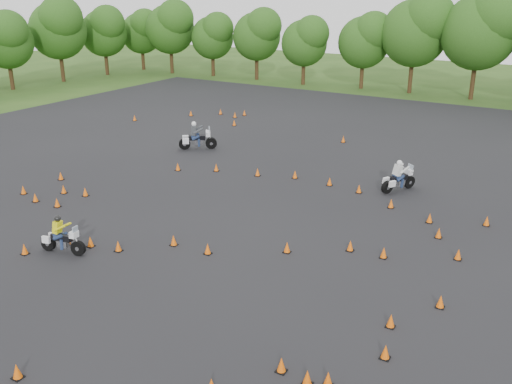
{
  "coord_description": "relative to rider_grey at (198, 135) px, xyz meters",
  "views": [
    {
      "loc": [
        13.22,
        -18.09,
        10.58
      ],
      "look_at": [
        0.0,
        4.0,
        1.2
      ],
      "focal_mm": 40.0,
      "sensor_mm": 36.0,
      "label": 1
    }
  ],
  "objects": [
    {
      "name": "ground",
      "position": [
        9.51,
        -12.18,
        -1.0
      ],
      "size": [
        140.0,
        140.0,
        0.0
      ],
      "primitive_type": "plane",
      "color": "#2D5119",
      "rests_on": "ground"
    },
    {
      "name": "rider_yellow",
      "position": [
        4.74,
        -15.91,
        -0.19
      ],
      "size": [
        2.19,
        1.07,
        1.62
      ],
      "primitive_type": null,
      "rotation": [
        0.0,
        0.0,
        0.21
      ],
      "color": "yellow",
      "rests_on": "ground"
    },
    {
      "name": "treeline",
      "position": [
        11.32,
        23.18,
        3.69
      ],
      "size": [
        86.67,
        32.45,
        11.06
      ],
      "color": "#264F16",
      "rests_on": "ground"
    },
    {
      "name": "asphalt_pad",
      "position": [
        9.51,
        -6.18,
        -0.99
      ],
      "size": [
        62.0,
        62.0,
        0.0
      ],
      "primitive_type": "plane",
      "color": "black",
      "rests_on": "ground"
    },
    {
      "name": "traffic_cones",
      "position": [
        9.59,
        -7.2,
        -0.77
      ],
      "size": [
        35.52,
        33.08,
        0.45
      ],
      "color": "#F25F0A",
      "rests_on": "asphalt_pad"
    },
    {
      "name": "rider_grey",
      "position": [
        0.0,
        0.0,
        0.0
      ],
      "size": [
        2.53,
        2.19,
        1.99
      ],
      "primitive_type": null,
      "rotation": [
        0.0,
        0.0,
        0.65
      ],
      "color": "#3A3D41",
      "rests_on": "ground"
    },
    {
      "name": "rider_white",
      "position": [
        14.34,
        -1.2,
        -0.09
      ],
      "size": [
        1.71,
        2.4,
        1.8
      ],
      "primitive_type": null,
      "rotation": [
        0.0,
        0.0,
        1.09
      ],
      "color": "silver",
      "rests_on": "ground"
    }
  ]
}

